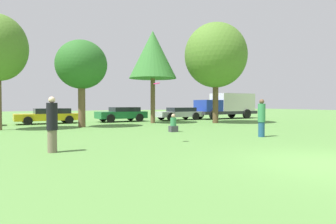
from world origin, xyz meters
TOP-DOWN VIEW (x-y plane):
  - ground_plane at (0.00, 0.00)m, footprint 120.00×120.00m
  - person_thrower at (-5.86, 5.16)m, footprint 0.33×0.33m
  - person_catcher at (3.01, 5.27)m, footprint 0.33×0.33m
  - frisbee at (-2.15, 5.44)m, footprint 0.25×0.25m
  - bystander_sitting at (0.65, 9.23)m, footprint 0.42×0.35m
  - tree_1 at (-3.00, 14.68)m, footprint 3.22×3.22m
  - tree_2 at (2.70, 16.19)m, footprint 3.66×3.66m
  - tree_3 at (6.96, 13.90)m, footprint 4.78×4.78m
  - parked_car_yellow at (-4.50, 19.23)m, footprint 4.60×2.12m
  - parked_car_green at (1.19, 19.06)m, footprint 4.10×2.19m
  - parked_car_silver at (6.68, 19.00)m, footprint 4.40×2.04m
  - delivery_truck_blue at (12.19, 18.98)m, footprint 6.85×2.69m

SIDE VIEW (x-z plane):
  - ground_plane at x=0.00m, z-range 0.00..0.00m
  - bystander_sitting at x=0.65m, z-range -0.09..0.87m
  - parked_car_yellow at x=-4.50m, z-range 0.03..1.18m
  - parked_car_silver at x=6.68m, z-range 0.06..1.20m
  - parked_car_green at x=1.19m, z-range 0.06..1.26m
  - person_catcher at x=3.01m, z-range 0.01..1.72m
  - person_thrower at x=-5.86m, z-range 0.01..1.73m
  - delivery_truck_blue at x=12.19m, z-range 0.11..2.63m
  - frisbee at x=-2.15m, z-range 2.22..2.30m
  - tree_1 at x=-3.00m, z-range 1.18..6.71m
  - tree_3 at x=6.96m, z-range 1.35..9.04m
  - tree_2 at x=2.70m, z-range 1.69..8.79m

